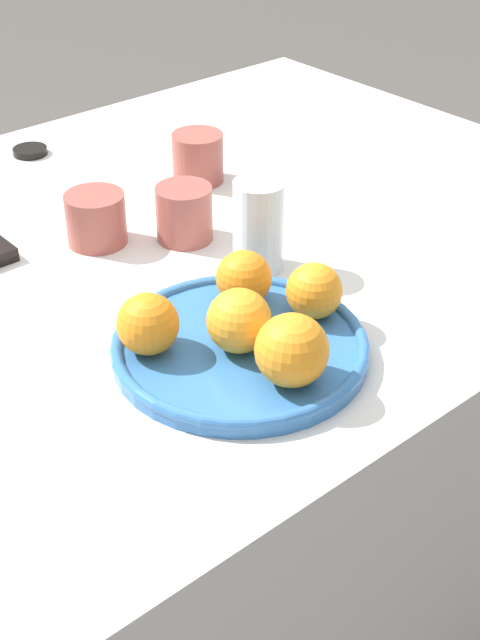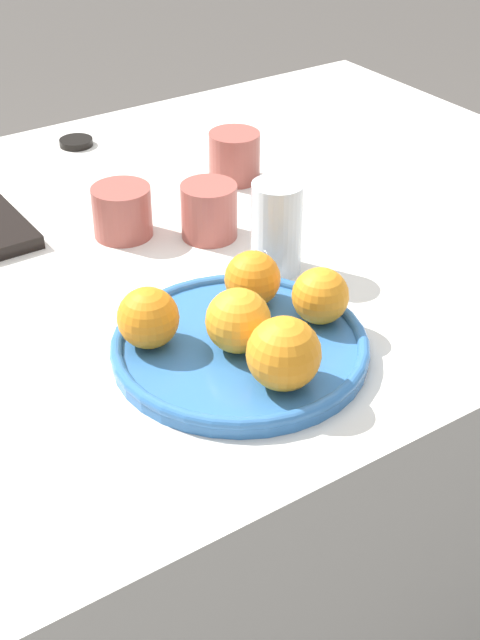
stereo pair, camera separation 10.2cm
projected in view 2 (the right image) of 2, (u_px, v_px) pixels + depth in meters
The scene contains 13 objects.
ground_plane at pixel (220, 573), 1.74m from camera, with size 12.00×12.00×0.00m, color #4C4742.
table at pixel (217, 424), 1.53m from camera, with size 1.35×1.03×0.76m.
fruit_platter at pixel (240, 347), 1.05m from camera, with size 0.30×0.30×0.02m.
orange_0 at pixel (238, 321), 1.02m from camera, with size 0.08×0.08×0.08m.
orange_1 at pixel (253, 279), 1.10m from camera, with size 0.07×0.07×0.07m.
orange_2 at pixel (284, 354), 0.96m from camera, with size 0.08×0.08×0.08m.
orange_3 at pixel (148, 318), 1.02m from camera, with size 0.07×0.07×0.07m.
orange_4 at pixel (320, 296), 1.07m from camera, with size 0.07×0.07×0.07m.
water_glass at pixel (277, 228), 1.19m from camera, with size 0.07×0.07×0.13m.
cup_0 at pixel (209, 211), 1.28m from camera, with size 0.08×0.08×0.08m.
cup_1 at pixel (234, 156), 1.44m from camera, with size 0.08×0.08×0.08m.
cup_2 at pixel (122, 212), 1.28m from camera, with size 0.09×0.09×0.07m.
soy_dish at pixel (76, 142), 1.58m from camera, with size 0.06×0.06×0.01m.
Camera 2 is at (-0.62, -1.00, 1.38)m, focal length 50.00 mm.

